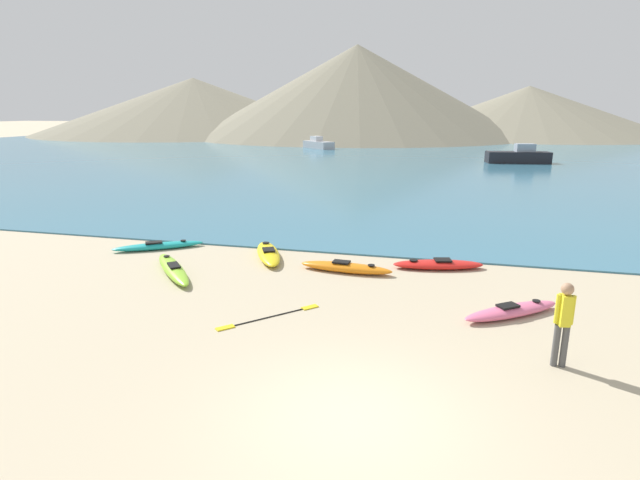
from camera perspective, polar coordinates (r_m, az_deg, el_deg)
name	(u,v)px	position (r m, az deg, el deg)	size (l,w,h in m)	color
ground_plane	(353,418)	(8.85, 3.85, -19.61)	(400.00, 400.00, 0.00)	tan
bay_water	(435,161)	(51.95, 12.96, 8.78)	(160.00, 70.00, 0.06)	teal
far_hill_left	(194,106)	(115.57, -14.16, 14.63)	(66.11, 66.11, 11.75)	gray
far_hill_midleft	(357,91)	(99.09, 4.22, 16.58)	(62.78, 62.78, 16.89)	gray
far_hill_midright	(527,111)	(107.51, 22.62, 13.41)	(52.44, 52.44, 9.51)	gray
kayak_on_sand_0	(346,267)	(15.82, 2.97, -3.15)	(3.02, 0.83, 0.35)	orange
kayak_on_sand_1	(438,264)	(16.59, 13.34, -2.73)	(3.00, 1.40, 0.32)	red
kayak_on_sand_2	(512,311)	(13.40, 21.07, -7.55)	(2.63, 2.18, 0.32)	#E5668C
kayak_on_sand_3	(173,269)	(16.33, -16.45, -3.17)	(2.79, 3.04, 0.35)	#8CCC2D
kayak_on_sand_4	(159,246)	(19.32, -17.97, -0.64)	(3.01, 2.25, 0.29)	teal
kayak_on_sand_5	(268,253)	(17.40, -5.93, -1.53)	(1.97, 3.04, 0.36)	yellow
person_near_foreground	(564,319)	(10.97, 26.07, -8.14)	(0.36, 0.28, 1.76)	#4C4C4C
moored_boat_0	(519,156)	(52.13, 21.74, 8.89)	(6.04, 2.77, 1.82)	black
moored_boat_1	(318,144)	(67.54, -0.21, 10.91)	(4.92, 4.71, 1.57)	#B2B2B7
loose_paddle	(270,317)	(12.54, -5.78, -8.74)	(2.03, 2.15, 0.03)	black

